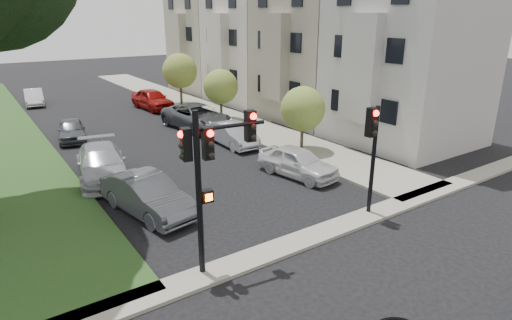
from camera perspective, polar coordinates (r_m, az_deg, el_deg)
ground at (r=13.45m, az=12.49°, el=-13.88°), size 140.00×140.00×0.00m
sidewalk_right at (r=35.74m, az=-8.38°, el=7.18°), size 3.50×44.00×0.12m
sidewalk_cross at (r=14.63m, az=6.76°, el=-10.38°), size 60.00×1.00×0.12m
house_a at (r=26.11m, az=20.11°, el=17.25°), size 7.70×7.55×15.97m
house_b at (r=31.15m, az=8.43°, el=18.23°), size 7.70×7.55×15.97m
house_c at (r=37.03m, az=0.16°, el=18.49°), size 7.70×7.55×15.97m
house_d at (r=43.42m, az=-5.77°, el=18.46°), size 7.70×7.55×15.97m
small_tree_a at (r=23.10m, az=6.27°, el=6.80°), size 2.40×2.40×3.60m
small_tree_b at (r=30.19m, az=-4.74°, el=9.72°), size 2.42×2.42×3.63m
small_tree_c at (r=35.97m, az=-10.12°, el=11.61°), size 2.82×2.82×4.23m
traffic_signal_main at (r=11.65m, az=-6.19°, el=-0.40°), size 2.38×0.62×4.86m
traffic_signal_secondary at (r=15.75m, az=15.26°, el=2.43°), size 0.52×0.42×4.16m
car_parked_0 at (r=19.88m, az=5.58°, el=-0.26°), size 2.30×4.29×1.39m
car_parked_1 at (r=24.54m, az=-3.18°, el=3.43°), size 1.41×4.00×1.32m
car_parked_2 at (r=28.36m, az=-7.76°, el=5.71°), size 3.31×6.06×1.61m
car_parked_3 at (r=35.17m, az=-13.63°, el=7.89°), size 2.30×4.84×1.60m
car_parked_5 at (r=16.60m, az=-14.26°, el=-4.55°), size 2.42×4.74×1.49m
car_parked_6 at (r=20.69m, az=-19.86°, el=-0.42°), size 3.01×5.42×1.48m
car_parked_7 at (r=27.83m, az=-23.39°, el=3.71°), size 2.18×3.97×1.28m
car_parked_9 at (r=40.32m, az=-27.50°, el=7.44°), size 1.77×4.06×1.30m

